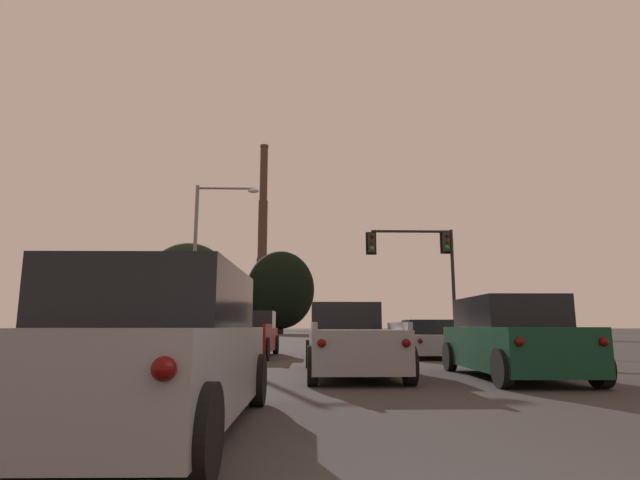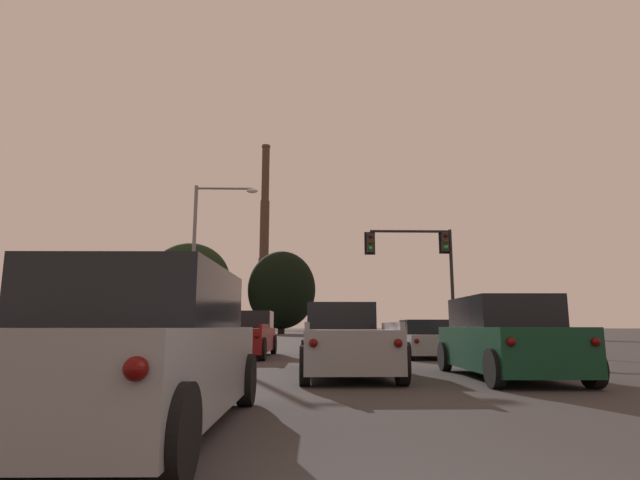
{
  "view_description": "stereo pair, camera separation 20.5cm",
  "coord_description": "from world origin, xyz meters",
  "px_view_note": "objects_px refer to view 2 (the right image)",
  "views": [
    {
      "loc": [
        -1.27,
        -2.96,
        1.17
      ],
      "look_at": [
        0.03,
        38.58,
        8.39
      ],
      "focal_mm": 28.0,
      "sensor_mm": 36.0,
      "label": 1
    },
    {
      "loc": [
        -1.07,
        -2.97,
        1.17
      ],
      "look_at": [
        0.03,
        38.58,
        8.39
      ],
      "focal_mm": 28.0,
      "sensor_mm": 36.0,
      "label": 2
    }
  ],
  "objects_px": {
    "pickup_truck_left_lane_front": "(245,336)",
    "street_lamp": "(204,247)",
    "pickup_truck_center_lane_second": "(344,341)",
    "smokestack": "(264,255)",
    "suv_right_lane_second": "(504,338)",
    "sedan_right_lane_front": "(425,340)",
    "traffic_light_overhead_right": "(423,257)",
    "suv_left_lane_third": "(143,351)"
  },
  "relations": [
    {
      "from": "sedan_right_lane_front",
      "to": "suv_left_lane_third",
      "type": "distance_m",
      "value": 15.19
    },
    {
      "from": "sedan_right_lane_front",
      "to": "traffic_light_overhead_right",
      "type": "bearing_deg",
      "value": 79.01
    },
    {
      "from": "traffic_light_overhead_right",
      "to": "sedan_right_lane_front",
      "type": "bearing_deg",
      "value": -103.72
    },
    {
      "from": "smokestack",
      "to": "street_lamp",
      "type": "bearing_deg",
      "value": -86.46
    },
    {
      "from": "pickup_truck_left_lane_front",
      "to": "suv_right_lane_second",
      "type": "relative_size",
      "value": 1.12
    },
    {
      "from": "suv_right_lane_second",
      "to": "traffic_light_overhead_right",
      "type": "bearing_deg",
      "value": 84.95
    },
    {
      "from": "suv_right_lane_second",
      "to": "street_lamp",
      "type": "bearing_deg",
      "value": 124.75
    },
    {
      "from": "street_lamp",
      "to": "suv_left_lane_third",
      "type": "bearing_deg",
      "value": -79.89
    },
    {
      "from": "suv_left_lane_third",
      "to": "smokestack",
      "type": "relative_size",
      "value": 0.08
    },
    {
      "from": "suv_right_lane_second",
      "to": "smokestack",
      "type": "distance_m",
      "value": 151.11
    },
    {
      "from": "traffic_light_overhead_right",
      "to": "smokestack",
      "type": "distance_m",
      "value": 136.31
    },
    {
      "from": "traffic_light_overhead_right",
      "to": "street_lamp",
      "type": "relative_size",
      "value": 0.71
    },
    {
      "from": "pickup_truck_left_lane_front",
      "to": "traffic_light_overhead_right",
      "type": "height_order",
      "value": "traffic_light_overhead_right"
    },
    {
      "from": "suv_left_lane_third",
      "to": "smokestack",
      "type": "distance_m",
      "value": 156.13
    },
    {
      "from": "street_lamp",
      "to": "smokestack",
      "type": "relative_size",
      "value": 0.15
    },
    {
      "from": "smokestack",
      "to": "suv_left_lane_third",
      "type": "bearing_deg",
      "value": -85.54
    },
    {
      "from": "pickup_truck_left_lane_front",
      "to": "street_lamp",
      "type": "distance_m",
      "value": 9.08
    },
    {
      "from": "pickup_truck_center_lane_second",
      "to": "traffic_light_overhead_right",
      "type": "relative_size",
      "value": 0.87
    },
    {
      "from": "pickup_truck_center_lane_second",
      "to": "smokestack",
      "type": "height_order",
      "value": "smokestack"
    },
    {
      "from": "suv_left_lane_third",
      "to": "pickup_truck_center_lane_second",
      "type": "distance_m",
      "value": 7.46
    },
    {
      "from": "suv_left_lane_third",
      "to": "suv_right_lane_second",
      "type": "bearing_deg",
      "value": 42.6
    },
    {
      "from": "suv_left_lane_third",
      "to": "pickup_truck_center_lane_second",
      "type": "xyz_separation_m",
      "value": [
        2.82,
        6.9,
        -0.09
      ]
    },
    {
      "from": "pickup_truck_center_lane_second",
      "to": "suv_left_lane_third",
      "type": "bearing_deg",
      "value": -112.4
    },
    {
      "from": "smokestack",
      "to": "sedan_right_lane_front",
      "type": "bearing_deg",
      "value": -82.49
    },
    {
      "from": "suv_right_lane_second",
      "to": "smokestack",
      "type": "xyz_separation_m",
      "value": [
        -18.48,
        148.2,
        23.0
      ]
    },
    {
      "from": "suv_right_lane_second",
      "to": "traffic_light_overhead_right",
      "type": "xyz_separation_m",
      "value": [
        1.67,
        14.74,
        3.94
      ]
    },
    {
      "from": "smokestack",
      "to": "suv_right_lane_second",
      "type": "bearing_deg",
      "value": -82.89
    },
    {
      "from": "traffic_light_overhead_right",
      "to": "street_lamp",
      "type": "bearing_deg",
      "value": 175.81
    },
    {
      "from": "pickup_truck_left_lane_front",
      "to": "suv_right_lane_second",
      "type": "bearing_deg",
      "value": -49.31
    },
    {
      "from": "pickup_truck_center_lane_second",
      "to": "street_lamp",
      "type": "distance_m",
      "value": 16.6
    },
    {
      "from": "traffic_light_overhead_right",
      "to": "pickup_truck_center_lane_second",
      "type": "bearing_deg",
      "value": -111.37
    },
    {
      "from": "sedan_right_lane_front",
      "to": "traffic_light_overhead_right",
      "type": "distance_m",
      "value": 8.12
    },
    {
      "from": "suv_right_lane_second",
      "to": "pickup_truck_center_lane_second",
      "type": "height_order",
      "value": "suv_right_lane_second"
    },
    {
      "from": "sedan_right_lane_front",
      "to": "traffic_light_overhead_right",
      "type": "xyz_separation_m",
      "value": [
        1.65,
        6.77,
        4.17
      ]
    },
    {
      "from": "traffic_light_overhead_right",
      "to": "suv_left_lane_third",
      "type": "bearing_deg",
      "value": -111.66
    },
    {
      "from": "suv_right_lane_second",
      "to": "pickup_truck_left_lane_front",
      "type": "bearing_deg",
      "value": 130.81
    },
    {
      "from": "traffic_light_overhead_right",
      "to": "smokestack",
      "type": "height_order",
      "value": "smokestack"
    },
    {
      "from": "traffic_light_overhead_right",
      "to": "street_lamp",
      "type": "distance_m",
      "value": 12.0
    },
    {
      "from": "pickup_truck_center_lane_second",
      "to": "street_lamp",
      "type": "bearing_deg",
      "value": 114.44
    },
    {
      "from": "pickup_truck_center_lane_second",
      "to": "smokestack",
      "type": "distance_m",
      "value": 149.59
    },
    {
      "from": "suv_right_lane_second",
      "to": "traffic_light_overhead_right",
      "type": "relative_size",
      "value": 0.78
    },
    {
      "from": "sedan_right_lane_front",
      "to": "suv_left_lane_third",
      "type": "bearing_deg",
      "value": -112.57
    }
  ]
}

